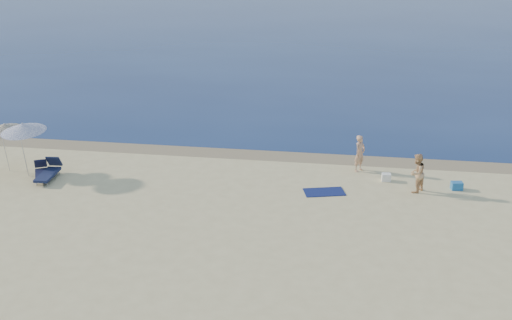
{
  "coord_description": "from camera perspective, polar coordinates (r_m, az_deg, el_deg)",
  "views": [
    {
      "loc": [
        3.85,
        -9.32,
        10.62
      ],
      "look_at": [
        -0.1,
        16.0,
        1.0
      ],
      "focal_mm": 45.0,
      "sensor_mm": 36.0,
      "label": 1
    }
  ],
  "objects": [
    {
      "name": "lounger_left",
      "position": [
        29.54,
        -18.54,
        -1.08
      ],
      "size": [
        1.2,
        1.67,
        0.71
      ],
      "rotation": [
        0.0,
        0.0,
        0.47
      ],
      "color": "#131634",
      "rests_on": "ground"
    },
    {
      "name": "person_right",
      "position": [
        27.25,
        14.09,
        -1.14
      ],
      "size": [
        0.97,
        1.02,
        1.66
      ],
      "primitive_type": "imported",
      "rotation": [
        0.0,
        0.0,
        -2.16
      ],
      "color": "tan",
      "rests_on": "ground"
    },
    {
      "name": "wet_sand_strip",
      "position": [
        30.86,
        1.16,
        0.45
      ],
      "size": [
        240.0,
        1.6,
        0.0
      ],
      "primitive_type": "cube",
      "color": "#847254",
      "rests_on": "ground"
    },
    {
      "name": "lounger_right",
      "position": [
        29.38,
        -17.94,
        -1.04
      ],
      "size": [
        0.73,
        1.9,
        0.82
      ],
      "rotation": [
        0.0,
        0.0,
        0.07
      ],
      "color": "#161E3E",
      "rests_on": "ground"
    },
    {
      "name": "white_bag",
      "position": [
        28.34,
        11.5,
        -1.52
      ],
      "size": [
        0.4,
        0.35,
        0.33
      ],
      "primitive_type": "cube",
      "rotation": [
        0.0,
        0.0,
        0.05
      ],
      "color": "white",
      "rests_on": "ground"
    },
    {
      "name": "person_left",
      "position": [
        29.03,
        9.22,
        0.59
      ],
      "size": [
        0.68,
        0.73,
        1.66
      ],
      "primitive_type": "imported",
      "rotation": [
        0.0,
        0.0,
        0.95
      ],
      "color": "tan",
      "rests_on": "ground"
    },
    {
      "name": "blue_cooler",
      "position": [
        28.19,
        17.42,
        -2.2
      ],
      "size": [
        0.51,
        0.4,
        0.33
      ],
      "primitive_type": "cube",
      "rotation": [
        0.0,
        0.0,
        0.16
      ],
      "color": "#1F65A8",
      "rests_on": "ground"
    },
    {
      "name": "umbrella_near",
      "position": [
        29.51,
        -20.01,
        2.71
      ],
      "size": [
        2.44,
        2.45,
        2.51
      ],
      "rotation": [
        0.0,
        0.0,
        -0.31
      ],
      "color": "silver",
      "rests_on": "ground"
    },
    {
      "name": "umbrella_far",
      "position": [
        30.5,
        -21.43,
        2.69
      ],
      "size": [
        1.83,
        1.86,
        2.3
      ],
      "rotation": [
        0.0,
        0.0,
        -0.08
      ],
      "color": "silver",
      "rests_on": "ground"
    },
    {
      "name": "beach_towel",
      "position": [
        26.82,
        6.08,
        -2.84
      ],
      "size": [
        1.84,
        1.33,
        0.03
      ],
      "primitive_type": "cube",
      "rotation": [
        0.0,
        0.0,
        0.27
      ],
      "color": "#0E1648",
      "rests_on": "ground"
    }
  ]
}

